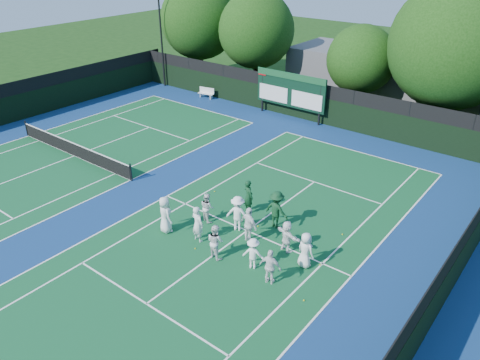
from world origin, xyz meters
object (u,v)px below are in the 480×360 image
Objects in this scene: tennis_net at (73,149)px; coach_left at (248,196)px; bench at (206,92)px; scoreboard at (290,90)px.

coach_left is (12.97, 1.45, 0.42)m from tennis_net.
coach_left is (14.40, -12.92, 0.42)m from bench.
bench is at bearing -18.51° from coach_left.
scoreboard is at bearing 64.40° from tennis_net.
tennis_net is at bearing 29.76° from coach_left.
scoreboard is at bearing -42.12° from coach_left.
bench is (-8.41, -0.22, -1.70)m from scoreboard.
tennis_net is 6.23× the size of coach_left.
scoreboard is at bearing 1.50° from bench.
scoreboard reaches higher than bench.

